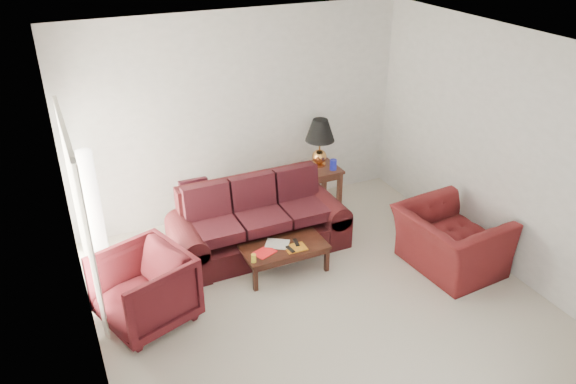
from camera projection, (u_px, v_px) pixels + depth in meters
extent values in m
plane|color=beige|center=(318.00, 299.00, 6.75)|extent=(5.00, 5.00, 0.00)
cube|color=silver|center=(79.00, 214.00, 6.39)|extent=(0.10, 2.00, 2.16)
cube|color=black|center=(194.00, 193.00, 7.63)|extent=(0.39, 0.20, 0.40)
cube|color=silver|center=(312.00, 169.00, 8.32)|extent=(0.14, 0.09, 0.13)
cylinder|color=#181E9F|center=(333.00, 165.00, 8.41)|extent=(0.13, 0.13, 0.16)
cube|color=#B8B9BC|center=(307.00, 160.00, 8.59)|extent=(0.17, 0.18, 0.05)
imported|color=#430F14|center=(144.00, 289.00, 6.21)|extent=(1.20, 1.18, 0.86)
imported|color=#491012|center=(450.00, 241.00, 7.16)|extent=(1.16, 1.31, 0.80)
cube|color=red|center=(265.00, 252.00, 6.95)|extent=(0.31, 0.27, 0.01)
cube|color=white|center=(277.00, 244.00, 7.12)|extent=(0.36, 0.34, 0.02)
cube|color=#BA7115|center=(296.00, 248.00, 7.04)|extent=(0.27, 0.21, 0.02)
cube|color=black|center=(290.00, 249.00, 6.98)|extent=(0.07, 0.16, 0.02)
cube|color=black|center=(296.00, 242.00, 7.12)|extent=(0.07, 0.17, 0.02)
cylinder|color=gold|center=(254.00, 258.00, 6.76)|extent=(0.07, 0.07, 0.11)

